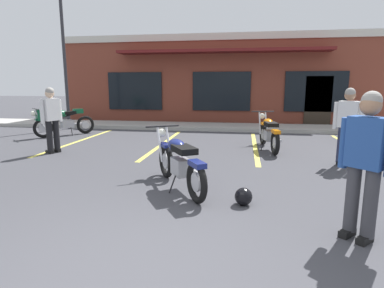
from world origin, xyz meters
TOP-DOWN VIEW (x-y plane):
  - ground_plane at (0.00, 3.36)m, footprint 80.00×80.00m
  - sidewalk_kerb at (0.00, 10.28)m, footprint 22.00×1.80m
  - brick_storefront_building at (0.00, 14.48)m, footprint 14.97×6.14m
  - painted_stall_lines at (0.00, 6.68)m, footprint 8.25×4.80m
  - motorcycle_foreground_classic at (-0.04, 2.65)m, footprint 1.36×1.86m
  - motorcycle_red_sportbike at (4.69, 8.57)m, footprint 0.80×2.08m
  - motorcycle_black_cruiser at (1.69, 6.29)m, footprint 0.74×2.10m
  - motorcycle_silver_naked at (-5.15, 7.54)m, footprint 1.56×1.74m
  - person_in_black_shirt at (2.34, 1.21)m, footprint 0.50×0.49m
  - person_in_shorts_foreground at (-3.81, 4.94)m, footprint 0.38×0.59m
  - person_by_back_row at (3.20, 4.74)m, footprint 0.57×0.40m
  - helmet_on_pavement at (1.04, 2.04)m, footprint 0.26×0.26m
  - parking_lot_lamp_post at (-5.84, 9.08)m, footprint 0.24×0.76m

SIDE VIEW (x-z plane):
  - ground_plane at x=0.00m, z-range 0.00..0.00m
  - painted_stall_lines at x=0.00m, z-range 0.00..0.01m
  - sidewalk_kerb at x=0.00m, z-range 0.00..0.14m
  - helmet_on_pavement at x=1.04m, z-range 0.00..0.26m
  - motorcycle_foreground_classic at x=-0.04m, z-range -0.03..0.95m
  - motorcycle_black_cruiser at x=1.69m, z-range -0.03..0.95m
  - motorcycle_red_sportbike at x=4.69m, z-range 0.04..1.02m
  - motorcycle_silver_naked at x=-5.15m, z-range 0.04..1.02m
  - person_in_black_shirt at x=2.34m, z-range 0.11..1.79m
  - person_in_shorts_foreground at x=-3.81m, z-range 0.11..1.79m
  - person_by_back_row at x=3.20m, z-range 0.11..1.79m
  - brick_storefront_building at x=0.00m, z-range 0.00..3.94m
  - parking_lot_lamp_post at x=-5.84m, z-range 0.76..6.25m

